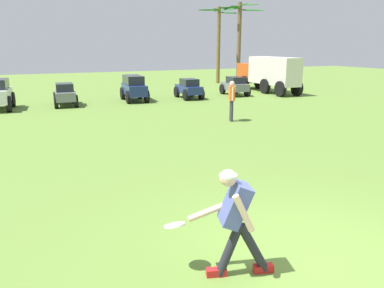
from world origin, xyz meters
TOP-DOWN VIEW (x-y plane):
  - ground_plane at (0.00, 0.00)m, footprint 80.00×80.00m
  - frisbee_thrower at (-1.15, 0.23)m, footprint 1.02×0.66m
  - frisbee_in_flight at (-1.80, 0.64)m, footprint 0.32×0.31m
  - teammate_near_sideline at (3.97, 9.06)m, footprint 0.30×0.49m
  - parked_car_slot_d at (-1.44, 15.92)m, footprint 1.23×2.26m
  - parked_car_slot_e at (2.10, 16.13)m, footprint 1.31×2.47m
  - parked_car_slot_f at (5.16, 15.79)m, footprint 1.22×2.25m
  - parked_car_slot_g at (8.24, 15.96)m, footprint 1.28×2.28m
  - box_truck at (10.98, 16.44)m, footprint 1.67×5.96m
  - palm_tree_right_of_centre at (10.98, 23.14)m, footprint 3.15×2.83m
  - palm_tree_far_right at (12.31, 22.25)m, footprint 3.53×3.08m

SIDE VIEW (x-z plane):
  - ground_plane at x=0.00m, z-range 0.00..0.00m
  - parked_car_slot_d at x=-1.44m, z-range 0.01..1.11m
  - parked_car_slot_f at x=5.16m, z-range 0.01..1.11m
  - parked_car_slot_g at x=8.24m, z-range 0.01..1.11m
  - frisbee_in_flight at x=-1.80m, z-range 0.59..0.69m
  - parked_car_slot_e at x=2.10m, z-range 0.05..1.39m
  - frisbee_thrower at x=-1.15m, z-range 0.09..1.51m
  - teammate_near_sideline at x=3.97m, z-range 0.16..1.72m
  - box_truck at x=10.98m, z-range 0.13..2.33m
  - palm_tree_right_of_centre at x=10.98m, z-range 0.60..6.37m
  - palm_tree_far_right at x=12.31m, z-range 0.71..6.76m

